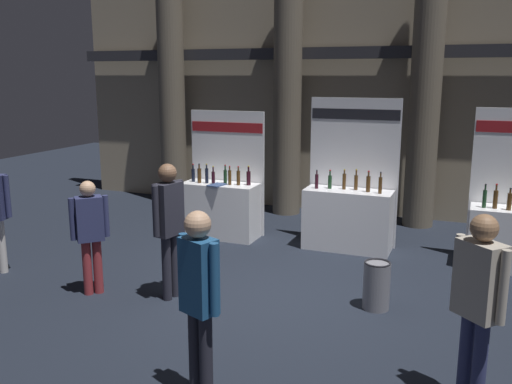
# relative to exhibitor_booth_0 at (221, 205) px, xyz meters

# --- Properties ---
(ground_plane) EXTENTS (26.80, 26.80, 0.00)m
(ground_plane) POSITION_rel_exhibitor_booth_0_xyz_m (1.95, -2.37, -0.61)
(ground_plane) COLOR black
(hall_colonnade) EXTENTS (13.40, 1.07, 6.21)m
(hall_colonnade) POSITION_rel_exhibitor_booth_0_xyz_m (1.95, 2.63, 2.43)
(hall_colonnade) COLOR gray
(hall_colonnade) RESTS_ON ground_plane
(exhibitor_booth_0) EXTENTS (1.47, 0.72, 2.32)m
(exhibitor_booth_0) POSITION_rel_exhibitor_booth_0_xyz_m (0.00, 0.00, 0.00)
(exhibitor_booth_0) COLOR white
(exhibitor_booth_0) RESTS_ON ground_plane
(exhibitor_booth_1) EXTENTS (1.56, 0.66, 2.59)m
(exhibitor_booth_1) POSITION_rel_exhibitor_booth_0_xyz_m (2.36, 0.14, 0.04)
(exhibitor_booth_1) COLOR white
(exhibitor_booth_1) RESTS_ON ground_plane
(trash_bin) EXTENTS (0.35, 0.35, 0.64)m
(trash_bin) POSITION_rel_exhibitor_booth_0_xyz_m (3.26, -2.24, -0.29)
(trash_bin) COLOR slate
(trash_bin) RESTS_ON ground_plane
(visitor_1) EXTENTS (0.47, 0.32, 1.83)m
(visitor_1) POSITION_rel_exhibitor_booth_0_xyz_m (2.11, -4.93, 0.47)
(visitor_1) COLOR #23232D
(visitor_1) RESTS_ON ground_plane
(visitor_3) EXTENTS (0.28, 0.55, 1.85)m
(visitor_3) POSITION_rel_exhibitor_booth_0_xyz_m (0.61, -2.91, 0.51)
(visitor_3) COLOR #23232D
(visitor_3) RESTS_ON ground_plane
(visitor_4) EXTENTS (0.41, 0.41, 1.59)m
(visitor_4) POSITION_rel_exhibitor_booth_0_xyz_m (-0.47, -3.18, 0.33)
(visitor_4) COLOR maroon
(visitor_4) RESTS_ON ground_plane
(visitor_5) EXTENTS (0.46, 0.45, 1.82)m
(visitor_5) POSITION_rel_exhibitor_booth_0_xyz_m (4.44, -4.09, 0.49)
(visitor_5) COLOR navy
(visitor_5) RESTS_ON ground_plane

